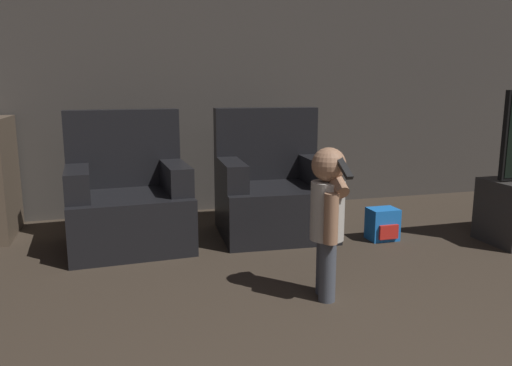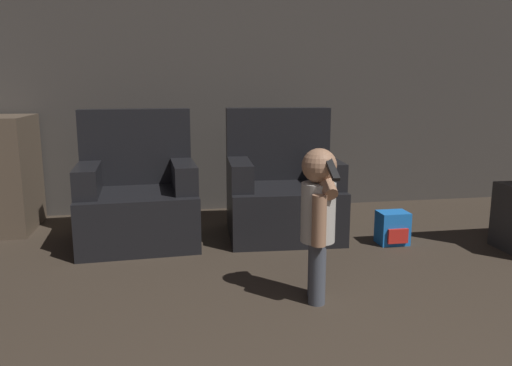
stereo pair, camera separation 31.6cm
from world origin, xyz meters
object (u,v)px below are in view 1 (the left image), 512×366
person_toddler (328,211)px  toy_backpack (383,224)px  armchair_left (128,200)px  armchair_right (273,191)px

person_toddler → toy_backpack: bearing=149.8°
armchair_left → armchair_right: bearing=-2.9°
armchair_right → toy_backpack: size_ratio=4.04×
person_toddler → armchair_right: bearing=-170.1°
armchair_left → armchair_right: size_ratio=1.00×
person_toddler → toy_backpack: size_ratio=3.46×
armchair_left → person_toddler: armchair_left is taller
armchair_left → toy_backpack: bearing=-15.7°
armchair_right → toy_backpack: armchair_right is taller
armchair_right → person_toddler: bearing=-90.9°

